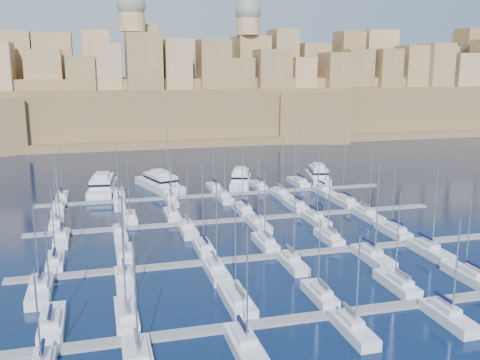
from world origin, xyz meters
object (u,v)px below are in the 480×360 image
object	(u,v)px
sailboat_0	(52,323)
sailboat_2	(237,300)
sailboat_4	(397,284)
motor_yacht_c	(241,179)
motor_yacht_a	(103,186)
motor_yacht_b	(160,183)
motor_yacht_d	(318,175)

from	to	relation	value
sailboat_0	sailboat_2	size ratio (longest dim) A/B	0.85
sailboat_4	motor_yacht_c	distance (m)	69.84
motor_yacht_a	motor_yacht_c	xyz separation A→B (m)	(34.97, -1.68, 0.00)
motor_yacht_a	sailboat_0	bearing A→B (deg)	-95.75
sailboat_2	motor_yacht_b	bearing A→B (deg)	91.27
motor_yacht_c	motor_yacht_a	bearing A→B (deg)	177.24
motor_yacht_b	motor_yacht_d	size ratio (longest dim) A/B	1.22
sailboat_0	motor_yacht_d	xyz separation A→B (m)	(63.81, 69.42, 0.99)
sailboat_2	motor_yacht_c	xyz separation A→B (m)	(19.36, 69.13, 0.96)
motor_yacht_b	motor_yacht_d	bearing A→B (deg)	-2.17
motor_yacht_a	motor_yacht_d	distance (m)	56.68
sailboat_0	motor_yacht_b	distance (m)	74.14
sailboat_0	motor_yacht_c	world-z (taller)	sailboat_0
motor_yacht_c	motor_yacht_d	bearing A→B (deg)	-0.20
sailboat_2	motor_yacht_a	world-z (taller)	sailboat_2
sailboat_4	motor_yacht_d	size ratio (longest dim) A/B	0.86
sailboat_4	motor_yacht_b	xyz separation A→B (m)	(-24.67, 71.27, 0.98)
sailboat_0	motor_yacht_a	xyz separation A→B (m)	(7.16, 71.18, 0.99)
sailboat_0	motor_yacht_d	world-z (taller)	sailboat_0
sailboat_4	motor_yacht_b	world-z (taller)	sailboat_4
sailboat_2	motor_yacht_b	size ratio (longest dim) A/B	0.76
motor_yacht_b	motor_yacht_d	xyz separation A→B (m)	(42.61, -1.62, -0.00)
motor_yacht_c	motor_yacht_d	world-z (taller)	same
sailboat_4	motor_yacht_c	xyz separation A→B (m)	(-3.75, 69.73, 0.98)
motor_yacht_a	sailboat_2	bearing A→B (deg)	-77.57
motor_yacht_b	motor_yacht_c	world-z (taller)	same
sailboat_2	motor_yacht_b	xyz separation A→B (m)	(-1.57, 70.67, 0.96)
motor_yacht_b	motor_yacht_c	size ratio (longest dim) A/B	1.20
sailboat_2	motor_yacht_a	size ratio (longest dim) A/B	0.76
sailboat_0	sailboat_2	world-z (taller)	sailboat_2
sailboat_2	motor_yacht_d	distance (m)	80.33
sailboat_4	motor_yacht_a	distance (m)	81.24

